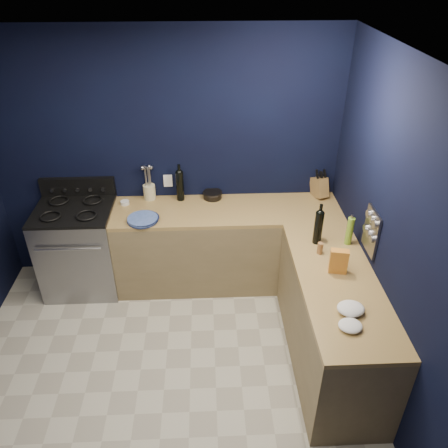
{
  "coord_description": "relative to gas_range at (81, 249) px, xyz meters",
  "views": [
    {
      "loc": [
        0.4,
        -2.42,
        3.18
      ],
      "look_at": [
        0.55,
        1.0,
        1.0
      ],
      "focal_mm": 35.61,
      "sensor_mm": 36.0,
      "label": 1
    }
  ],
  "objects": [
    {
      "name": "floor",
      "position": [
        0.93,
        -1.42,
        -0.47
      ],
      "size": [
        3.5,
        3.5,
        0.02
      ],
      "primitive_type": "cube",
      "color": "#B6B29F",
      "rests_on": "ground"
    },
    {
      "name": "ceiling",
      "position": [
        0.93,
        -1.42,
        2.15
      ],
      "size": [
        3.5,
        3.5,
        0.02
      ],
      "primitive_type": "cube",
      "color": "silver",
      "rests_on": "ground"
    },
    {
      "name": "wall_back",
      "position": [
        0.93,
        0.34,
        0.84
      ],
      "size": [
        3.5,
        0.02,
        2.6
      ],
      "primitive_type": "cube",
      "color": "black",
      "rests_on": "ground"
    },
    {
      "name": "wall_right",
      "position": [
        2.69,
        -1.42,
        0.84
      ],
      "size": [
        0.02,
        3.5,
        2.6
      ],
      "primitive_type": "cube",
      "color": "black",
      "rests_on": "ground"
    },
    {
      "name": "cab_back",
      "position": [
        1.53,
        0.02,
        -0.03
      ],
      "size": [
        2.3,
        0.63,
        0.86
      ],
      "primitive_type": "cube",
      "color": "olive",
      "rests_on": "floor"
    },
    {
      "name": "top_back",
      "position": [
        1.53,
        0.02,
        0.42
      ],
      "size": [
        2.3,
        0.63,
        0.04
      ],
      "primitive_type": "cube",
      "color": "brown",
      "rests_on": "cab_back"
    },
    {
      "name": "cab_right",
      "position": [
        2.37,
        -1.13,
        -0.03
      ],
      "size": [
        0.63,
        1.67,
        0.86
      ],
      "primitive_type": "cube",
      "color": "olive",
      "rests_on": "floor"
    },
    {
      "name": "top_right",
      "position": [
        2.37,
        -1.13,
        0.42
      ],
      "size": [
        0.63,
        1.67,
        0.04
      ],
      "primitive_type": "cube",
      "color": "brown",
      "rests_on": "cab_right"
    },
    {
      "name": "gas_range",
      "position": [
        0.0,
        0.0,
        0.0
      ],
      "size": [
        0.76,
        0.66,
        0.92
      ],
      "primitive_type": "cube",
      "color": "gray",
      "rests_on": "floor"
    },
    {
      "name": "oven_door",
      "position": [
        0.0,
        -0.32,
        -0.01
      ],
      "size": [
        0.59,
        0.02,
        0.42
      ],
      "primitive_type": "cube",
      "color": "black",
      "rests_on": "gas_range"
    },
    {
      "name": "cooktop",
      "position": [
        0.0,
        0.0,
        0.48
      ],
      "size": [
        0.76,
        0.66,
        0.03
      ],
      "primitive_type": "cube",
      "color": "black",
      "rests_on": "gas_range"
    },
    {
      "name": "backguard",
      "position": [
        0.0,
        0.3,
        0.58
      ],
      "size": [
        0.76,
        0.06,
        0.2
      ],
      "primitive_type": "cube",
      "color": "black",
      "rests_on": "gas_range"
    },
    {
      "name": "spice_panel",
      "position": [
        2.67,
        -0.87,
        0.72
      ],
      "size": [
        0.02,
        0.28,
        0.38
      ],
      "primitive_type": "cube",
      "color": "gray",
      "rests_on": "wall_right"
    },
    {
      "name": "wall_outlet",
      "position": [
        0.93,
        0.32,
        0.62
      ],
      "size": [
        0.09,
        0.02,
        0.13
      ],
      "primitive_type": "cube",
      "color": "white",
      "rests_on": "wall_back"
    },
    {
      "name": "plate_stack",
      "position": [
        0.71,
        -0.17,
        0.46
      ],
      "size": [
        0.36,
        0.36,
        0.04
      ],
      "primitive_type": "cylinder",
      "rotation": [
        0.0,
        0.0,
        -0.28
      ],
      "color": "#38548E",
      "rests_on": "top_back"
    },
    {
      "name": "ramekin",
      "position": [
        0.49,
        0.16,
        0.46
      ],
      "size": [
        0.12,
        0.12,
        0.04
      ],
      "primitive_type": "cylinder",
      "rotation": [
        0.0,
        0.0,
        -0.34
      ],
      "color": "white",
      "rests_on": "top_back"
    },
    {
      "name": "utensil_crock",
      "position": [
        0.73,
        0.27,
        0.52
      ],
      "size": [
        0.16,
        0.16,
        0.16
      ],
      "primitive_type": "cylinder",
      "rotation": [
        0.0,
        0.0,
        -0.32
      ],
      "color": "beige",
      "rests_on": "top_back"
    },
    {
      "name": "wine_bottle_back",
      "position": [
        1.06,
        0.24,
        0.6
      ],
      "size": [
        0.1,
        0.1,
        0.32
      ],
      "primitive_type": "cylinder",
      "rotation": [
        0.0,
        0.0,
        -0.32
      ],
      "color": "black",
      "rests_on": "top_back"
    },
    {
      "name": "lemon_basket",
      "position": [
        1.39,
        0.26,
        0.48
      ],
      "size": [
        0.25,
        0.25,
        0.07
      ],
      "primitive_type": "cylinder",
      "rotation": [
        0.0,
        0.0,
        0.37
      ],
      "color": "black",
      "rests_on": "top_back"
    },
    {
      "name": "knife_block",
      "position": [
        2.51,
        0.25,
        0.54
      ],
      "size": [
        0.19,
        0.27,
        0.25
      ],
      "primitive_type": "cube",
      "rotation": [
        -0.31,
        0.0,
        0.34
      ],
      "color": "brown",
      "rests_on": "top_back"
    },
    {
      "name": "wine_bottle_right",
      "position": [
        2.3,
        -0.61,
        0.6
      ],
      "size": [
        0.1,
        0.1,
        0.31
      ],
      "primitive_type": "cylinder",
      "rotation": [
        0.0,
        0.0,
        0.29
      ],
      "color": "black",
      "rests_on": "top_right"
    },
    {
      "name": "oil_bottle",
      "position": [
        2.58,
        -0.63,
        0.57
      ],
      "size": [
        0.06,
        0.06,
        0.26
      ],
      "primitive_type": "cylinder",
      "rotation": [
        0.0,
        0.0,
        -0.03
      ],
      "color": "#75A72A",
      "rests_on": "top_right"
    },
    {
      "name": "spice_jar_near",
      "position": [
        2.29,
        -0.77,
        0.49
      ],
      "size": [
        0.06,
        0.06,
        0.11
      ],
      "primitive_type": "cylinder",
      "rotation": [
        0.0,
        0.0,
        -0.41
      ],
      "color": "olive",
      "rests_on": "top_right"
    },
    {
      "name": "spice_jar_far",
      "position": [
        2.43,
        -0.95,
        0.48
      ],
      "size": [
        0.05,
        0.05,
        0.08
      ],
      "primitive_type": "cylinder",
      "rotation": [
        0.0,
        0.0,
        0.28
      ],
      "color": "olive",
      "rests_on": "top_right"
    },
    {
      "name": "crouton_bag",
      "position": [
        2.38,
        -1.03,
        0.55
      ],
      "size": [
        0.16,
        0.1,
        0.21
      ],
      "primitive_type": "cube",
      "rotation": [
        0.0,
        0.0,
        -0.2
      ],
      "color": "red",
      "rests_on": "top_right"
    },
    {
      "name": "towel_front",
      "position": [
        2.35,
        -1.5,
        0.48
      ],
      "size": [
        0.2,
        0.18,
        0.07
      ],
      "primitive_type": "ellipsoid",
      "rotation": [
        0.0,
        0.0,
        0.02
      ],
      "color": "white",
      "rests_on": "top_right"
    },
    {
      "name": "towel_end",
      "position": [
        2.3,
        -1.66,
        0.47
      ],
      "size": [
        0.18,
        0.17,
        0.05
      ],
      "primitive_type": "ellipsoid",
      "rotation": [
        0.0,
        0.0,
        -0.1
      ],
      "color": "white",
      "rests_on": "top_right"
    }
  ]
}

